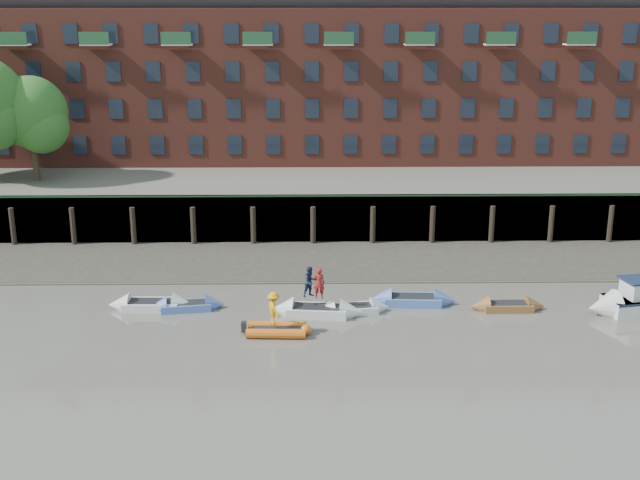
{
  "coord_description": "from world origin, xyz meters",
  "views": [
    {
      "loc": [
        -2.33,
        -29.85,
        15.67
      ],
      "look_at": [
        -1.69,
        12.0,
        3.2
      ],
      "focal_mm": 45.0,
      "sensor_mm": 36.0,
      "label": 1
    }
  ],
  "objects_px": {
    "rowboat_2": "(186,306)",
    "rowboat_3": "(317,311)",
    "rowboat_4": "(352,309)",
    "rowboat_1": "(151,305)",
    "person_rower_a": "(319,283)",
    "rowboat_6": "(507,306)",
    "person_rib_crew": "(274,309)",
    "rib_tender": "(279,330)",
    "motor_launch": "(632,302)",
    "rowboat_5": "(413,300)",
    "person_rower_b": "(310,282)"
  },
  "relations": [
    {
      "from": "rowboat_3",
      "to": "person_rower_a",
      "type": "bearing_deg",
      "value": 17.36
    },
    {
      "from": "rowboat_1",
      "to": "rowboat_5",
      "type": "height_order",
      "value": "rowboat_5"
    },
    {
      "from": "rowboat_2",
      "to": "rib_tender",
      "type": "relative_size",
      "value": 1.31
    },
    {
      "from": "rowboat_1",
      "to": "person_rower_a",
      "type": "height_order",
      "value": "person_rower_a"
    },
    {
      "from": "rowboat_1",
      "to": "person_rib_crew",
      "type": "height_order",
      "value": "person_rib_crew"
    },
    {
      "from": "rowboat_5",
      "to": "rib_tender",
      "type": "bearing_deg",
      "value": -147.12
    },
    {
      "from": "motor_launch",
      "to": "rowboat_4",
      "type": "bearing_deg",
      "value": -12.14
    },
    {
      "from": "rowboat_3",
      "to": "rowboat_6",
      "type": "height_order",
      "value": "rowboat_3"
    },
    {
      "from": "rowboat_2",
      "to": "rowboat_3",
      "type": "height_order",
      "value": "rowboat_3"
    },
    {
      "from": "motor_launch",
      "to": "rowboat_5",
      "type": "bearing_deg",
      "value": -18.36
    },
    {
      "from": "rowboat_1",
      "to": "rowboat_4",
      "type": "distance_m",
      "value": 10.67
    },
    {
      "from": "rowboat_4",
      "to": "motor_launch",
      "type": "xyz_separation_m",
      "value": [
        14.63,
        -0.17,
        0.39
      ]
    },
    {
      "from": "person_rib_crew",
      "to": "motor_launch",
      "type": "bearing_deg",
      "value": -105.84
    },
    {
      "from": "rowboat_5",
      "to": "person_rib_crew",
      "type": "distance_m",
      "value": 8.4
    },
    {
      "from": "rowboat_1",
      "to": "rowboat_3",
      "type": "xyz_separation_m",
      "value": [
        8.78,
        -1.01,
        0.01
      ]
    },
    {
      "from": "rowboat_4",
      "to": "person_rower_a",
      "type": "distance_m",
      "value": 2.37
    },
    {
      "from": "rowboat_4",
      "to": "rowboat_6",
      "type": "bearing_deg",
      "value": -6.18
    },
    {
      "from": "rowboat_4",
      "to": "rib_tender",
      "type": "height_order",
      "value": "rowboat_4"
    },
    {
      "from": "rowboat_2",
      "to": "rowboat_4",
      "type": "height_order",
      "value": "rowboat_2"
    },
    {
      "from": "rib_tender",
      "to": "person_rower_a",
      "type": "xyz_separation_m",
      "value": [
        1.99,
        2.47,
        1.53
      ]
    },
    {
      "from": "rowboat_4",
      "to": "rib_tender",
      "type": "relative_size",
      "value": 1.29
    },
    {
      "from": "rowboat_3",
      "to": "rowboat_5",
      "type": "height_order",
      "value": "rowboat_3"
    },
    {
      "from": "person_rower_a",
      "to": "rowboat_3",
      "type": "bearing_deg",
      "value": 14.2
    },
    {
      "from": "rowboat_2",
      "to": "person_rower_b",
      "type": "xyz_separation_m",
      "value": [
        6.58,
        -0.62,
        1.55
      ]
    },
    {
      "from": "rowboat_3",
      "to": "motor_launch",
      "type": "relative_size",
      "value": 0.84
    },
    {
      "from": "rib_tender",
      "to": "person_rower_b",
      "type": "xyz_separation_m",
      "value": [
        1.54,
        2.72,
        1.52
      ]
    },
    {
      "from": "rowboat_4",
      "to": "motor_launch",
      "type": "height_order",
      "value": "motor_launch"
    },
    {
      "from": "rib_tender",
      "to": "person_rower_a",
      "type": "distance_m",
      "value": 3.52
    },
    {
      "from": "rowboat_2",
      "to": "rowboat_4",
      "type": "distance_m",
      "value": 8.81
    },
    {
      "from": "motor_launch",
      "to": "person_rower_b",
      "type": "bearing_deg",
      "value": -11.85
    },
    {
      "from": "rowboat_1",
      "to": "person_rib_crew",
      "type": "xyz_separation_m",
      "value": [
        6.66,
        -3.48,
        1.12
      ]
    },
    {
      "from": "rowboat_4",
      "to": "rowboat_1",
      "type": "bearing_deg",
      "value": 168.22
    },
    {
      "from": "person_rower_b",
      "to": "rowboat_1",
      "type": "bearing_deg",
      "value": 142.52
    },
    {
      "from": "person_rower_a",
      "to": "person_rib_crew",
      "type": "height_order",
      "value": "person_rower_a"
    },
    {
      "from": "rowboat_2",
      "to": "person_rib_crew",
      "type": "bearing_deg",
      "value": -43.78
    },
    {
      "from": "person_rib_crew",
      "to": "rowboat_4",
      "type": "bearing_deg",
      "value": -78.76
    },
    {
      "from": "rowboat_1",
      "to": "rowboat_6",
      "type": "distance_m",
      "value": 18.88
    },
    {
      "from": "rowboat_4",
      "to": "rib_tender",
      "type": "bearing_deg",
      "value": -151.59
    },
    {
      "from": "rowboat_3",
      "to": "person_rib_crew",
      "type": "relative_size",
      "value": 2.95
    },
    {
      "from": "rowboat_1",
      "to": "rowboat_3",
      "type": "distance_m",
      "value": 8.83
    },
    {
      "from": "rowboat_4",
      "to": "person_rower_a",
      "type": "height_order",
      "value": "person_rower_a"
    },
    {
      "from": "person_rower_a",
      "to": "rowboat_1",
      "type": "bearing_deg",
      "value": -3.1
    },
    {
      "from": "rowboat_1",
      "to": "rowboat_3",
      "type": "bearing_deg",
      "value": -5.39
    },
    {
      "from": "rowboat_6",
      "to": "person_rib_crew",
      "type": "bearing_deg",
      "value": -166.52
    },
    {
      "from": "rowboat_1",
      "to": "rowboat_4",
      "type": "xyz_separation_m",
      "value": [
        10.65,
        -0.68,
        -0.03
      ]
    },
    {
      "from": "rib_tender",
      "to": "person_rower_b",
      "type": "distance_m",
      "value": 3.48
    },
    {
      "from": "rowboat_5",
      "to": "person_rower_b",
      "type": "xyz_separation_m",
      "value": [
        -5.52,
        -1.26,
        1.52
      ]
    },
    {
      "from": "rib_tender",
      "to": "person_rib_crew",
      "type": "relative_size",
      "value": 1.89
    },
    {
      "from": "rowboat_6",
      "to": "motor_launch",
      "type": "bearing_deg",
      "value": -4.73
    },
    {
      "from": "person_rower_a",
      "to": "rowboat_5",
      "type": "bearing_deg",
      "value": -160.25
    }
  ]
}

